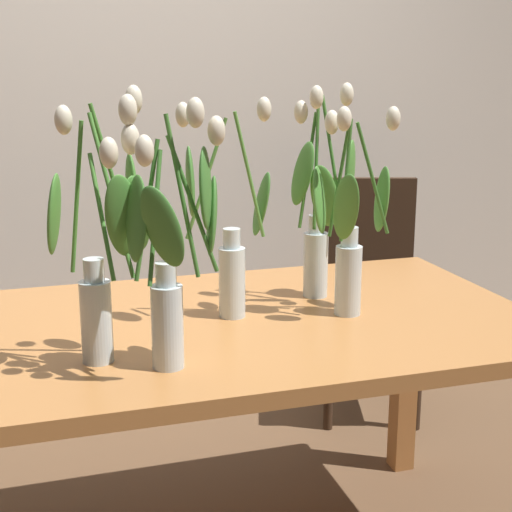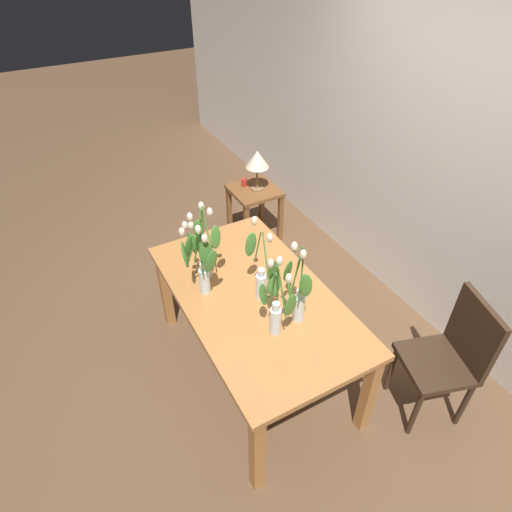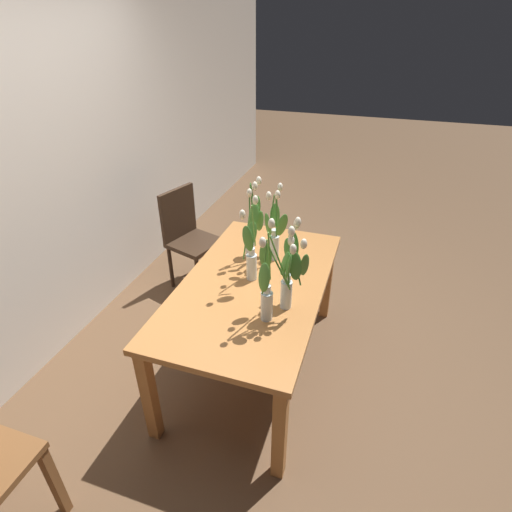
# 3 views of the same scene
# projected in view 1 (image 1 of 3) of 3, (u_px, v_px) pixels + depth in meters

# --- Properties ---
(room_wall_rear) EXTENTS (9.00, 0.10, 2.70)m
(room_wall_rear) POSITION_uv_depth(u_px,v_px,m) (129.00, 71.00, 3.17)
(room_wall_rear) COLOR silver
(room_wall_rear) RESTS_ON ground
(dining_table) EXTENTS (1.60, 0.90, 0.74)m
(dining_table) POSITION_uv_depth(u_px,v_px,m) (222.00, 355.00, 1.92)
(dining_table) COLOR #B7753D
(dining_table) RESTS_ON ground
(tulip_vase_0) EXTENTS (0.24, 0.14, 0.55)m
(tulip_vase_0) POSITION_uv_depth(u_px,v_px,m) (230.00, 246.00, 1.89)
(tulip_vase_0) COLOR silver
(tulip_vase_0) RESTS_ON dining_table
(tulip_vase_1) EXTENTS (0.22, 0.20, 0.56)m
(tulip_vase_1) POSITION_uv_depth(u_px,v_px,m) (172.00, 262.00, 1.54)
(tulip_vase_1) COLOR silver
(tulip_vase_1) RESTS_ON dining_table
(tulip_vase_2) EXTENTS (0.23, 0.22, 0.59)m
(tulip_vase_2) POSITION_uv_depth(u_px,v_px,m) (103.00, 256.00, 1.57)
(tulip_vase_2) COLOR silver
(tulip_vase_2) RESTS_ON dining_table
(tulip_vase_3) EXTENTS (0.21, 0.14, 0.58)m
(tulip_vase_3) POSITION_uv_depth(u_px,v_px,m) (319.00, 221.00, 2.04)
(tulip_vase_3) COLOR silver
(tulip_vase_3) RESTS_ON dining_table
(tulip_vase_4) EXTENTS (0.23, 0.18, 0.53)m
(tulip_vase_4) POSITION_uv_depth(u_px,v_px,m) (350.00, 239.00, 1.91)
(tulip_vase_4) COLOR silver
(tulip_vase_4) RESTS_ON dining_table
(dining_chair) EXTENTS (0.50, 0.50, 0.93)m
(dining_chair) POSITION_uv_depth(u_px,v_px,m) (367.00, 281.00, 3.04)
(dining_chair) COLOR #382619
(dining_chair) RESTS_ON ground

